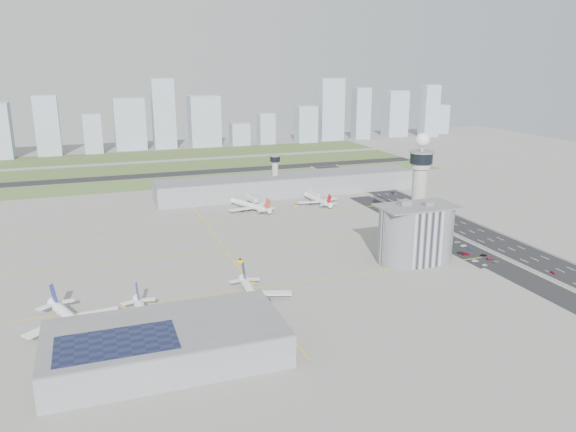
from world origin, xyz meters
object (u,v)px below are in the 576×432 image
object	(u,v)px
jet_bridge_near_0	(93,337)
car_lot_5	(446,244)
car_lot_1	(475,261)
car_lot_4	(451,247)
car_hw_4	(348,180)
airplane_far_a	(250,202)
airplane_near_a	(73,314)
airplane_near_c	(253,290)
car_lot_3	(461,253)
jet_bridge_far_1	(309,194)
car_lot_10	(464,246)
airplane_far_b	(318,197)
tug_2	(253,281)
car_lot_9	(471,249)
tug_5	(296,205)
control_tower	(420,184)
car_hw_1	(444,219)
car_lot_6	(496,261)
tug_0	(154,311)
car_lot_0	(485,265)
tug_3	(240,260)
tug_1	(167,315)
car_hw_0	(553,272)
jet_bridge_near_1	(172,325)
admin_building	(416,234)
tug_4	(272,211)
car_lot_2	(466,254)
jet_bridge_far_0	(248,199)
secondary_tower	(275,172)
car_lot_7	(490,259)
car_lot_8	(484,255)

from	to	relation	value
jet_bridge_near_0	car_lot_5	bearing A→B (deg)	-64.18
car_lot_1	car_lot_4	xyz separation A→B (m)	(1.80, 24.58, -0.05)
car_hw_4	airplane_far_a	bearing A→B (deg)	-149.85
car_lot_5	airplane_near_a	bearing A→B (deg)	100.41
airplane_near_c	car_lot_3	size ratio (longest dim) A/B	10.99
jet_bridge_far_1	car_lot_3	bearing A→B (deg)	1.55
airplane_near_c	car_lot_10	size ratio (longest dim) A/B	10.03
airplane_far_a	airplane_far_b	size ratio (longest dim) A/B	1.10
tug_2	car_lot_9	bearing A→B (deg)	-110.15
tug_5	car_lot_9	bearing A→B (deg)	133.40
control_tower	car_hw_1	world-z (taller)	control_tower
airplane_near_a	car_lot_6	bearing A→B (deg)	69.43
tug_0	tug_5	size ratio (longest dim) A/B	1.05
car_lot_0	car_lot_3	distance (m)	20.58
car_lot_9	tug_3	bearing A→B (deg)	80.20
car_lot_10	tug_1	bearing A→B (deg)	93.91
car_lot_1	car_hw_0	world-z (taller)	car_hw_0
tug_3	car_hw_0	size ratio (longest dim) A/B	0.89
airplane_near_a	tug_3	world-z (taller)	airplane_near_a
jet_bridge_near_1	tug_5	xyz separation A→B (m)	(115.20, 169.42, -2.02)
tug_0	admin_building	bearing A→B (deg)	-125.85
control_tower	car_lot_0	bearing A→B (deg)	-77.53
car_lot_0	car_lot_6	bearing A→B (deg)	-66.80
car_lot_3	jet_bridge_far_1	bearing A→B (deg)	19.75
airplane_far_a	tug_5	bearing A→B (deg)	-116.63
airplane_far_b	control_tower	bearing A→B (deg)	-174.33
tug_0	car_lot_10	xyz separation A→B (m)	(179.96, 29.73, -0.28)
tug_4	car_lot_2	distance (m)	143.94
car_lot_0	car_lot_5	xyz separation A→B (m)	(0.98, 35.92, 0.03)
airplane_near_c	car_lot_3	xyz separation A→B (m)	(128.10, 24.69, -5.44)
jet_bridge_far_1	car_lot_1	bearing A→B (deg)	0.26
car_hw_0	admin_building	bearing A→B (deg)	148.42
jet_bridge_far_0	car_lot_3	size ratio (longest dim) A/B	3.58
airplane_far_a	airplane_far_b	world-z (taller)	airplane_far_a
secondary_tower	car_lot_10	distance (m)	173.23
jet_bridge_near_1	car_lot_10	world-z (taller)	jet_bridge_near_1
jet_bridge_far_0	car_lot_7	xyz separation A→B (m)	(89.96, -166.35, -2.24)
car_lot_8	car_hw_0	world-z (taller)	car_lot_8
tug_5	car_lot_6	distance (m)	159.12
airplane_far_b	car_lot_5	distance (m)	120.83
control_tower	tug_5	size ratio (longest dim) A/B	22.46
car_lot_2	airplane_near_c	bearing A→B (deg)	100.56
tug_5	car_lot_4	distance (m)	128.94
car_lot_10	car_hw_1	bearing A→B (deg)	-30.83
secondary_tower	airplane_far_a	bearing A→B (deg)	-129.09
car_hw_1	jet_bridge_far_1	bearing A→B (deg)	122.85
tug_4	car_lot_4	xyz separation A→B (m)	(72.84, -110.16, -0.25)
jet_bridge_near_1	car_lot_0	xyz separation A→B (m)	(165.87, 19.85, -2.29)
control_tower	airplane_near_c	world-z (taller)	control_tower
tug_0	car_lot_8	bearing A→B (deg)	-129.54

